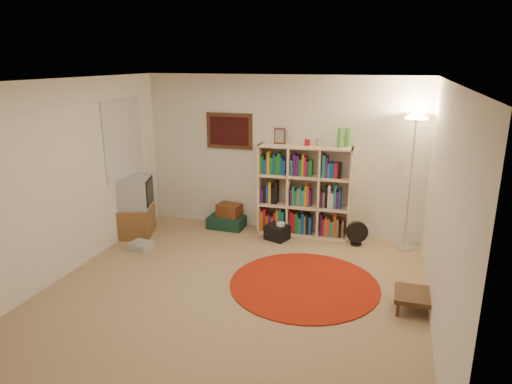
% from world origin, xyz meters
% --- Properties ---
extents(room, '(4.54, 4.54, 2.54)m').
position_xyz_m(room, '(-0.05, 0.05, 1.26)').
color(room, tan).
rests_on(room, ground).
extents(bookshelf, '(1.46, 0.47, 1.74)m').
position_xyz_m(bookshelf, '(0.41, 2.13, 0.70)').
color(bookshelf, beige).
rests_on(bookshelf, ground).
extents(floor_lamp, '(0.40, 0.40, 2.01)m').
position_xyz_m(floor_lamp, '(2.00, 2.00, 1.67)').
color(floor_lamp, white).
rests_on(floor_lamp, ground).
extents(floor_fan, '(0.33, 0.22, 0.38)m').
position_xyz_m(floor_fan, '(1.30, 1.89, 0.19)').
color(floor_fan, black).
rests_on(floor_fan, ground).
extents(tv_stand, '(0.64, 0.77, 0.96)m').
position_xyz_m(tv_stand, '(-2.12, 1.34, 0.46)').
color(tv_stand, brown).
rests_on(tv_stand, ground).
extents(dvd_box, '(0.35, 0.31, 0.10)m').
position_xyz_m(dvd_box, '(-1.76, 0.81, 0.05)').
color(dvd_box, '#B6B5BA').
rests_on(dvd_box, ground).
extents(suitcase, '(0.60, 0.39, 0.19)m').
position_xyz_m(suitcase, '(-0.85, 2.02, 0.10)').
color(suitcase, '#123125').
rests_on(suitcase, ground).
extents(wicker_basket, '(0.41, 0.33, 0.21)m').
position_xyz_m(wicker_basket, '(-0.81, 2.06, 0.30)').
color(wicker_basket, '#5C2F17').
rests_on(wicker_basket, suitcase).
extents(duffel_bag, '(0.41, 0.38, 0.23)m').
position_xyz_m(duffel_bag, '(0.09, 1.77, 0.11)').
color(duffel_bag, black).
rests_on(duffel_bag, ground).
extents(paper_towel, '(0.16, 0.16, 0.28)m').
position_xyz_m(paper_towel, '(0.14, 1.78, 0.14)').
color(paper_towel, white).
rests_on(paper_towel, ground).
extents(red_rug, '(1.87, 1.87, 0.02)m').
position_xyz_m(red_rug, '(0.79, 0.40, 0.01)').
color(red_rug, maroon).
rests_on(red_rug, ground).
extents(side_table, '(0.46, 0.46, 0.21)m').
position_xyz_m(side_table, '(2.10, 0.17, 0.18)').
color(side_table, '#3D2415').
rests_on(side_table, ground).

